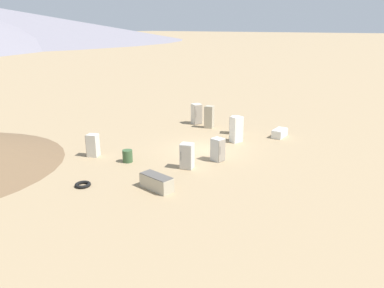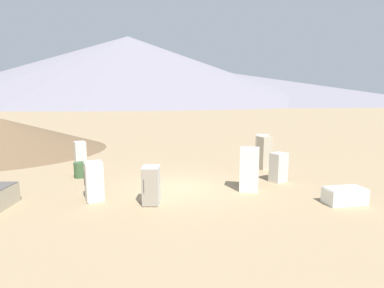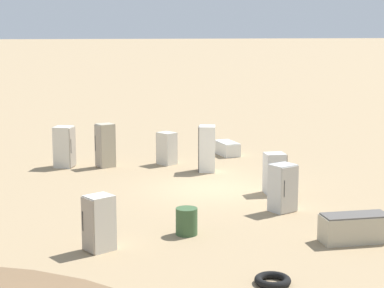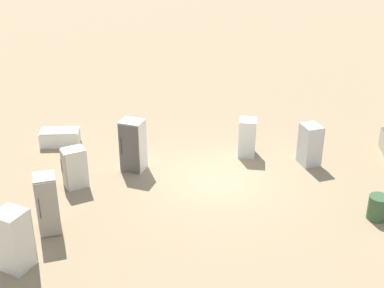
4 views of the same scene
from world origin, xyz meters
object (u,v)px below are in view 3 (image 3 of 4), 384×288
Objects in this scene: discarded_fridge_4 at (167,148)px; scrap_tire at (273,280)px; discarded_fridge_2 at (283,188)px; discarded_fridge_8 at (64,147)px; discarded_fridge_0 at (355,228)px; rusty_barrel at (187,221)px; discarded_fridge_6 at (99,223)px; discarded_fridge_1 at (207,149)px; discarded_fridge_3 at (227,148)px; discarded_fridge_5 at (105,145)px; discarded_fridge_7 at (275,173)px.

scrap_tire is at bearing -122.14° from discarded_fridge_4.
discarded_fridge_8 reaches higher than discarded_fridge_2.
discarded_fridge_8 is at bearing 33.74° from discarded_fridge_0.
discarded_fridge_4 is 1.81× the size of rusty_barrel.
discarded_fridge_6 is at bearing -141.35° from discarded_fridge_4.
discarded_fridge_8 reaches higher than discarded_fridge_0.
discarded_fridge_0 is at bearing 54.19° from discarded_fridge_8.
discarded_fridge_1 is 2.23m from discarded_fridge_4.
discarded_fridge_8 is (12.16, 6.93, 0.48)m from discarded_fridge_0.
rusty_barrel is at bearing 13.51° from scrap_tire.
discarded_fridge_3 is 6.00m from discarded_fridge_5.
discarded_fridge_1 is 2.45× the size of rusty_barrel.
discarded_fridge_2 is 8.44m from discarded_fridge_4.
discarded_fridge_2 reaches higher than discarded_fridge_4.
discarded_fridge_0 reaches higher than scrap_tire.
discarded_fridge_3 is at bearing -6.21° from discarded_fridge_4.
discarded_fridge_5 reaches higher than discarded_fridge_8.
discarded_fridge_5 is at bearing 100.20° from discarded_fridge_8.
discarded_fridge_3 is 13.92m from discarded_fridge_6.
discarded_fridge_1 is 3.77m from discarded_fridge_3.
discarded_fridge_4 is at bearing -9.80° from rusty_barrel.
discarded_fridge_3 is 1.08× the size of discarded_fridge_7.
discarded_fridge_0 is 1.02× the size of discarded_fridge_1.
discarded_fridge_5 reaches higher than discarded_fridge_3.
discarded_fridge_1 is 4.35m from discarded_fridge_7.
discarded_fridge_1 reaches higher than discarded_fridge_2.
discarded_fridge_2 is at bearing -10.68° from discarded_fridge_7.
discarded_fridge_7 is (-6.14, -5.20, -0.20)m from discarded_fridge_5.
discarded_fridge_1 is at bearing 11.87° from discarded_fridge_0.
discarded_fridge_4 is 11.23m from discarded_fridge_6.
discarded_fridge_2 is 6.52m from discarded_fridge_6.
discarded_fridge_5 is (1.99, 3.92, -0.02)m from discarded_fridge_1.
discarded_fridge_0 is 6.95m from discarded_fridge_6.
discarded_fridge_2 is at bearing -25.28° from scrap_tire.
discarded_fridge_0 is 2.50× the size of rusty_barrel.
scrap_tire is (-2.20, 3.32, -0.30)m from discarded_fridge_0.
discarded_fridge_5 is 2.20× the size of scrap_tire.
discarded_fridge_2 is at bearing -169.63° from discarded_fridge_5.
discarded_fridge_6 is at bearing 24.93° from discarded_fridge_8.
discarded_fridge_7 reaches higher than rusty_barrel.
discarded_fridge_6 is 1.76× the size of scrap_tire.
rusty_barrel reaches higher than discarded_fridge_3.
discarded_fridge_0 is at bearing -106.46° from discarded_fridge_4.
scrap_tire is (-7.78, 3.27, -0.64)m from discarded_fridge_7.
discarded_fridge_1 is 1.35× the size of discarded_fridge_4.
scrap_tire is at bearing -171.89° from discarded_fridge_1.
discarded_fridge_4 is 9.88m from rusty_barrel.
discarded_fridge_2 is (3.34, 0.71, 0.38)m from discarded_fridge_0.
discarded_fridge_1 is at bearing 91.14° from discarded_fridge_8.
discarded_fridge_1 reaches higher than discarded_fridge_5.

